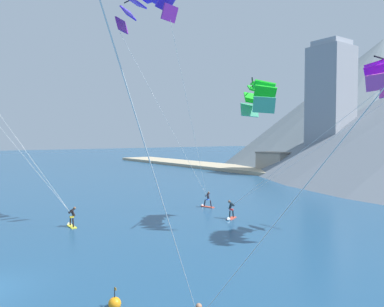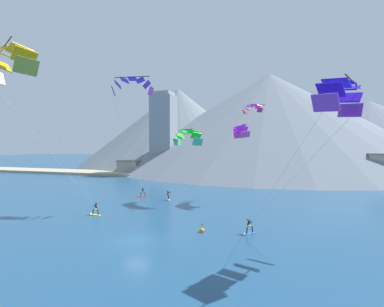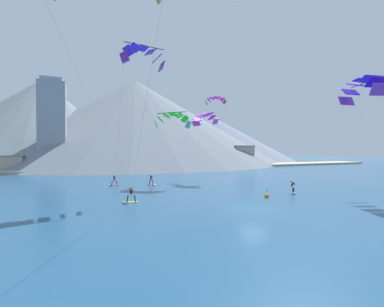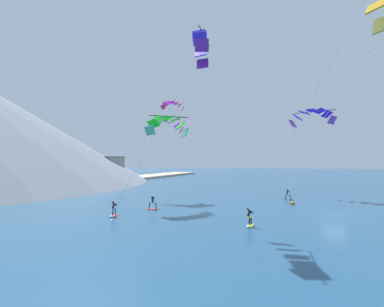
{
  "view_description": "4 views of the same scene",
  "coord_description": "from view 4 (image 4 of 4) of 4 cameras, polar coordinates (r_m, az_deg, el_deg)",
  "views": [
    {
      "loc": [
        20.39,
        -2.01,
        7.46
      ],
      "look_at": [
        -3.95,
        15.44,
        6.11
      ],
      "focal_mm": 35.0,
      "sensor_mm": 36.0,
      "label": 1
    },
    {
      "loc": [
        13.87,
        -26.27,
        9.58
      ],
      "look_at": [
        0.83,
        15.56,
        8.09
      ],
      "focal_mm": 28.0,
      "sensor_mm": 36.0,
      "label": 2
    },
    {
      "loc": [
        -14.83,
        -20.33,
        5.7
      ],
      "look_at": [
        -0.07,
        14.96,
        5.16
      ],
      "focal_mm": 24.0,
      "sensor_mm": 36.0,
      "label": 3
    },
    {
      "loc": [
        -37.63,
        3.05,
        5.96
      ],
      "look_at": [
        -3.12,
        16.05,
        6.83
      ],
      "focal_mm": 28.0,
      "sensor_mm": 36.0,
      "label": 4
    }
  ],
  "objects": [
    {
      "name": "parafoil_kite_distant_low_drift",
      "position": [
        40.45,
        -4.76,
        5.6
      ],
      "size": [
        5.86,
        4.6,
        2.73
      ],
      "color": "#44B187"
    },
    {
      "name": "kitesurfer_near_trail",
      "position": [
        37.47,
        -7.18,
        -9.69
      ],
      "size": [
        1.14,
        1.73,
        1.76
      ],
      "color": "#E54C33",
      "rests_on": "ground"
    },
    {
      "name": "shore_building_quay_west",
      "position": [
        92.41,
        -15.75,
        -2.76
      ],
      "size": [
        7.5,
        7.23,
        7.19
      ],
      "color": "#A89E8E",
      "rests_on": "ground"
    },
    {
      "name": "kitesurfer_far_left",
      "position": [
        48.2,
        17.98,
        -7.77
      ],
      "size": [
        1.38,
        1.62,
        1.72
      ],
      "color": "#337FDB",
      "rests_on": "ground"
    },
    {
      "name": "mountain_peak_central_summit",
      "position": [
        132.43,
        -30.75,
        1.97
      ],
      "size": [
        94.62,
        94.62,
        26.37
      ],
      "color": "slate",
      "rests_on": "ground"
    },
    {
      "name": "parafoil_kite_near_trail",
      "position": [
        49.47,
        -5.25,
        5.42
      ],
      "size": [
        13.27,
        6.9,
        11.48
      ],
      "color": "#C744AA"
    },
    {
      "name": "race_marker_buoy",
      "position": [
        43.42,
        18.65,
        -8.96
      ],
      "size": [
        0.56,
        0.56,
        1.02
      ],
      "color": "orange",
      "rests_on": "ground"
    },
    {
      "name": "ground_plane",
      "position": [
        38.23,
        25.37,
        -10.19
      ],
      "size": [
        400.0,
        400.0,
        0.0
      ],
      "primitive_type": "plane",
      "color": "navy"
    },
    {
      "name": "parafoil_kite_mid_center",
      "position": [
        33.95,
        1.52,
        19.7
      ],
      "size": [
        6.13,
        10.34,
        18.02
      ],
      "color": "#681F92"
    },
    {
      "name": "parafoil_kite_distant_high_outer",
      "position": [
        51.76,
        -3.75,
        9.24
      ],
      "size": [
        3.86,
        3.39,
        1.56
      ],
      "color": "#C72257"
    },
    {
      "name": "shore_building_harbour_front",
      "position": [
        68.82,
        -29.36,
        -3.25
      ],
      "size": [
        6.68,
        6.77,
        6.91
      ],
      "color": "#B7AD9E",
      "rests_on": "ground"
    },
    {
      "name": "kitesurfer_mid_center",
      "position": [
        33.45,
        -14.79,
        -10.71
      ],
      "size": [
        1.78,
        0.84,
        1.73
      ],
      "color": "#E54C33",
      "rests_on": "ground"
    },
    {
      "name": "parafoil_kite_far_left",
      "position": [
        56.5,
        21.84,
        6.68
      ],
      "size": [
        10.32,
        7.91,
        13.54
      ],
      "color": "purple"
    },
    {
      "name": "kitesurfer_near_lead",
      "position": [
        28.13,
        10.87,
        -12.49
      ],
      "size": [
        1.75,
        0.63,
        1.74
      ],
      "color": "yellow",
      "rests_on": "ground"
    }
  ]
}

